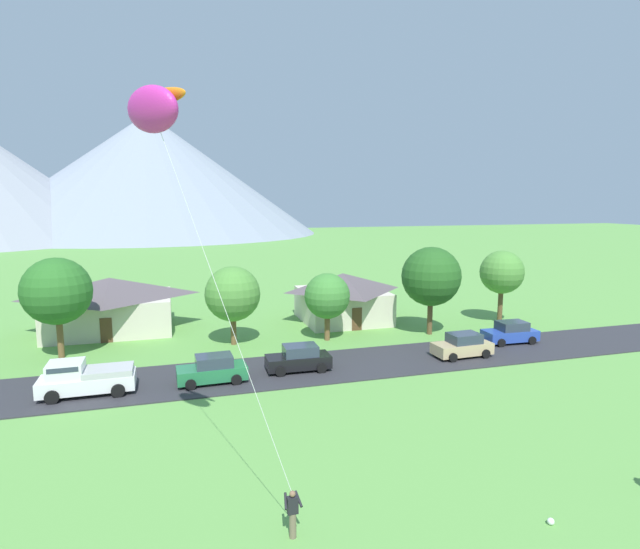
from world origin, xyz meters
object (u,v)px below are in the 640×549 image
(tree_near_right, at_px, (327,296))
(soccer_ball, at_px, (551,521))
(tree_center, at_px, (57,291))
(parked_car_green_mid_west, at_px, (212,370))
(tree_near_left, at_px, (431,277))
(pickup_truck_white_west_side, at_px, (85,378))
(parked_car_tan_mid_east, at_px, (463,346))
(tree_right_of_center, at_px, (233,294))
(house_leftmost, at_px, (111,303))
(tree_left_of_center, at_px, (502,272))
(parked_car_black_west_end, at_px, (299,358))
(kite_flyer_with_kite, at_px, (158,122))
(parked_car_blue_east_end, at_px, (510,333))
(house_left_center, at_px, (343,296))

(tree_near_right, bearing_deg, soccer_ball, -88.96)
(tree_center, distance_m, parked_car_green_mid_west, 13.60)
(tree_near_right, bearing_deg, tree_near_left, -4.40)
(soccer_ball, bearing_deg, pickup_truck_white_west_side, 134.78)
(tree_near_right, relative_size, parked_car_tan_mid_east, 1.28)
(tree_right_of_center, distance_m, parked_car_tan_mid_east, 17.58)
(house_leftmost, distance_m, tree_center, 8.02)
(house_leftmost, distance_m, tree_near_right, 18.88)
(tree_center, distance_m, pickup_truck_white_west_side, 9.49)
(tree_left_of_center, bearing_deg, tree_near_right, -176.08)
(tree_near_right, bearing_deg, parked_car_green_mid_west, -142.78)
(tree_near_left, distance_m, parked_car_black_west_end, 14.77)
(tree_right_of_center, bearing_deg, kite_flyer_with_kite, -102.64)
(tree_right_of_center, distance_m, parked_car_blue_east_end, 21.96)
(house_left_center, xyz_separation_m, parked_car_blue_east_end, (10.16, -11.01, -1.46))
(tree_near_left, height_order, tree_left_of_center, tree_near_left)
(pickup_truck_white_west_side, bearing_deg, parked_car_green_mid_west, -0.75)
(tree_near_left, bearing_deg, tree_center, 176.62)
(house_leftmost, xyz_separation_m, pickup_truck_white_west_side, (0.09, -15.42, -1.34))
(tree_near_right, relative_size, pickup_truck_white_west_side, 1.04)
(tree_near_left, bearing_deg, parked_car_blue_east_end, -42.84)
(parked_car_black_west_end, height_order, kite_flyer_with_kite, kite_flyer_with_kite)
(parked_car_blue_east_end, bearing_deg, tree_near_left, 137.16)
(parked_car_blue_east_end, height_order, kite_flyer_with_kite, kite_flyer_with_kite)
(tree_near_right, relative_size, parked_car_green_mid_west, 1.28)
(tree_left_of_center, distance_m, kite_flyer_with_kite, 37.13)
(tree_left_of_center, relative_size, tree_right_of_center, 1.08)
(tree_right_of_center, distance_m, parked_car_green_mid_west, 9.13)
(parked_car_black_west_end, relative_size, soccer_ball, 17.71)
(pickup_truck_white_west_side, bearing_deg, tree_near_left, 14.34)
(parked_car_green_mid_west, xyz_separation_m, parked_car_tan_mid_east, (17.62, 0.23, 0.00))
(tree_right_of_center, xyz_separation_m, parked_car_green_mid_west, (-2.29, -8.26, -3.14))
(parked_car_tan_mid_east, xyz_separation_m, soccer_ball, (-7.50, -17.61, -0.75))
(house_leftmost, distance_m, parked_car_blue_east_end, 33.27)
(tree_center, xyz_separation_m, tree_near_right, (19.65, -1.00, -1.23))
(tree_left_of_center, relative_size, tree_center, 0.92)
(tree_center, bearing_deg, parked_car_blue_east_end, -10.31)
(house_leftmost, height_order, parked_car_green_mid_west, house_leftmost)
(tree_center, height_order, parked_car_blue_east_end, tree_center)
(tree_left_of_center, distance_m, soccer_ball, 31.09)
(house_leftmost, height_order, tree_near_right, tree_near_right)
(tree_near_right, bearing_deg, parked_car_tan_mid_east, -41.81)
(parked_car_green_mid_west, distance_m, kite_flyer_with_kite, 18.20)
(house_left_center, xyz_separation_m, tree_right_of_center, (-10.74, -5.06, 1.68))
(parked_car_black_west_end, bearing_deg, kite_flyer_with_kite, -121.05)
(house_left_center, bearing_deg, parked_car_black_west_end, -120.34)
(parked_car_green_mid_west, bearing_deg, pickup_truck_white_west_side, 179.25)
(house_leftmost, distance_m, parked_car_black_west_end, 19.75)
(parked_car_tan_mid_east, xyz_separation_m, kite_flyer_with_kite, (-20.02, -12.91, 12.84))
(tree_left_of_center, height_order, kite_flyer_with_kite, kite_flyer_with_kite)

